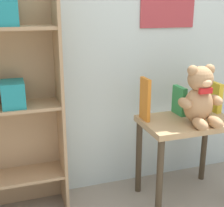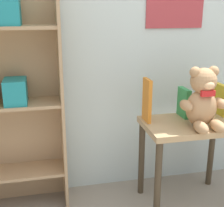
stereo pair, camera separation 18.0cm
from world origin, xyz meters
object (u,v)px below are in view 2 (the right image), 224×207
object	(u,v)px
bookshelf_side	(2,89)
teddy_bear	(203,100)
display_table	(189,138)
book_standing_yellow	(221,100)
book_standing_green	(184,103)
book_standing_orange	(147,100)

from	to	relation	value
bookshelf_side	teddy_bear	size ratio (longest dim) A/B	3.84
display_table	teddy_bear	xyz separation A→B (m)	(0.03, -0.07, 0.26)
book_standing_yellow	display_table	bearing A→B (deg)	-159.07
display_table	book_standing_green	size ratio (longest dim) A/B	3.10
teddy_bear	book_standing_yellow	size ratio (longest dim) A/B	1.80
teddy_bear	book_standing_yellow	xyz separation A→B (m)	(0.23, 0.18, -0.06)
book_standing_green	book_standing_yellow	xyz separation A→B (m)	(0.25, -0.01, 0.01)
display_table	book_standing_orange	xyz separation A→B (m)	(-0.25, 0.08, 0.23)
bookshelf_side	display_table	distance (m)	1.16
bookshelf_side	book_standing_orange	size ratio (longest dim) A/B	5.16
book_standing_orange	book_standing_yellow	distance (m)	0.51
teddy_bear	book_standing_green	xyz separation A→B (m)	(-0.03, 0.18, -0.07)
display_table	bookshelf_side	bearing A→B (deg)	169.19
bookshelf_side	book_standing_green	distance (m)	1.11
book_standing_orange	book_standing_green	distance (m)	0.26
teddy_bear	book_standing_green	distance (m)	0.20
book_standing_green	book_standing_yellow	distance (m)	0.25
book_standing_orange	book_standing_yellow	size ratio (longest dim) A/B	1.34
display_table	book_standing_green	xyz separation A→B (m)	(0.00, 0.11, 0.19)
display_table	teddy_bear	world-z (taller)	teddy_bear
book_standing_yellow	bookshelf_side	bearing A→B (deg)	174.24
bookshelf_side	display_table	world-z (taller)	bookshelf_side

